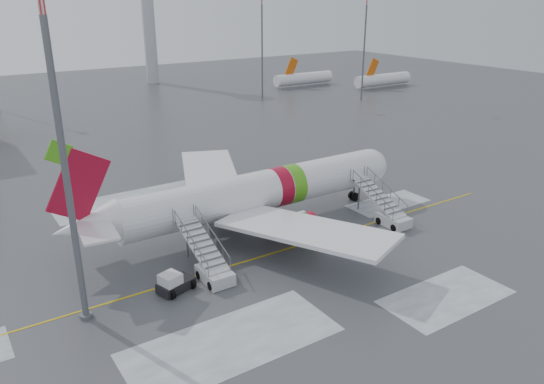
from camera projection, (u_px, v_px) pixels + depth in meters
ground at (236, 258)px, 45.16m from camera, size 260.00×260.00×0.00m
airliner at (252, 194)px, 50.09m from camera, size 35.03×32.97×11.18m
airstair_fwd at (388, 213)px, 51.76m from camera, size 2.05×7.70×3.48m
airstair_aft at (210, 265)px, 41.75m from camera, size 2.05×7.70×3.48m
pushback_tug at (174, 283)px, 39.86m from camera, size 3.09×2.65×1.59m
light_mast_near at (60, 134)px, 32.27m from camera, size 1.20×1.20×25.27m
control_tower at (147, 5)px, 128.40m from camera, size 6.40×6.40×30.00m
light_mast_far_ne at (262, 32)px, 110.48m from camera, size 1.20×1.20×24.25m
light_mast_far_e at (365, 33)px, 107.77m from camera, size 1.20×1.20×24.25m
distant_aircraft at (330, 88)px, 127.45m from camera, size 35.00×18.00×8.00m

